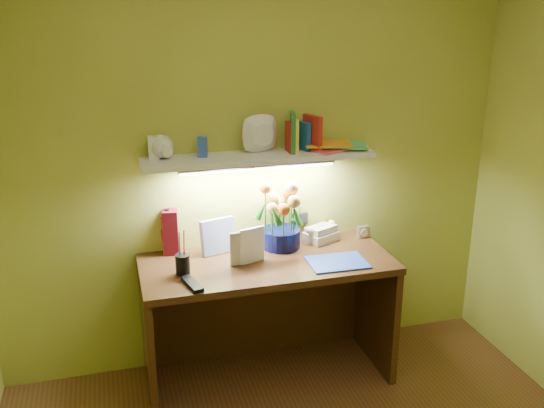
{
  "coord_description": "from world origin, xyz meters",
  "views": [
    {
      "loc": [
        -0.8,
        -1.78,
        2.14
      ],
      "look_at": [
        0.07,
        1.35,
        1.03
      ],
      "focal_mm": 40.0,
      "sensor_mm": 36.0,
      "label": 1
    }
  ],
  "objects_px": {
    "desk": "(268,320)",
    "whisky_bottle": "(168,231)",
    "desk_clock": "(363,232)",
    "flower_bouquet": "(281,216)",
    "telephone": "(321,232)"
  },
  "relations": [
    {
      "from": "desk",
      "to": "whisky_bottle",
      "type": "height_order",
      "value": "whisky_bottle"
    },
    {
      "from": "desk",
      "to": "flower_bouquet",
      "type": "distance_m",
      "value": 0.61
    },
    {
      "from": "desk_clock",
      "to": "telephone",
      "type": "bearing_deg",
      "value": 172.62
    },
    {
      "from": "flower_bouquet",
      "to": "telephone",
      "type": "distance_m",
      "value": 0.29
    },
    {
      "from": "desk_clock",
      "to": "desk",
      "type": "bearing_deg",
      "value": -168.47
    },
    {
      "from": "flower_bouquet",
      "to": "telephone",
      "type": "bearing_deg",
      "value": 6.72
    },
    {
      "from": "desk",
      "to": "flower_bouquet",
      "type": "relative_size",
      "value": 3.6
    },
    {
      "from": "whisky_bottle",
      "to": "desk_clock",
      "type": "bearing_deg",
      "value": -3.47
    },
    {
      "from": "desk_clock",
      "to": "whisky_bottle",
      "type": "xyz_separation_m",
      "value": [
        -1.17,
        0.07,
        0.1
      ]
    },
    {
      "from": "flower_bouquet",
      "to": "whisky_bottle",
      "type": "bearing_deg",
      "value": 172.45
    },
    {
      "from": "desk_clock",
      "to": "whisky_bottle",
      "type": "bearing_deg",
      "value": 172.49
    },
    {
      "from": "desk",
      "to": "whisky_bottle",
      "type": "xyz_separation_m",
      "value": [
        -0.51,
        0.25,
        0.51
      ]
    },
    {
      "from": "telephone",
      "to": "desk",
      "type": "bearing_deg",
      "value": -176.99
    },
    {
      "from": "telephone",
      "to": "whisky_bottle",
      "type": "relative_size",
      "value": 0.69
    },
    {
      "from": "desk",
      "to": "desk_clock",
      "type": "distance_m",
      "value": 0.79
    }
  ]
}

